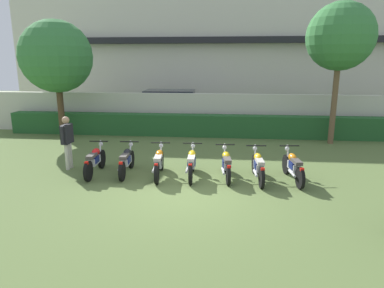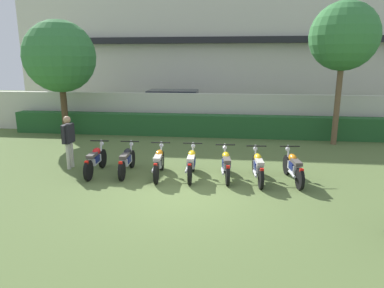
% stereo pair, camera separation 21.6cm
% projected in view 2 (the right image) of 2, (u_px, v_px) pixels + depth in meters
% --- Properties ---
extents(ground, '(60.00, 60.00, 0.00)m').
position_uv_depth(ground, '(185.00, 193.00, 9.27)').
color(ground, '#566B38').
extents(building, '(24.68, 6.50, 8.73)m').
position_uv_depth(building, '(217.00, 47.00, 23.14)').
color(building, beige).
rests_on(building, ground).
extents(compound_wall, '(23.45, 0.30, 1.93)m').
position_uv_depth(compound_wall, '(208.00, 114.00, 16.67)').
color(compound_wall, beige).
rests_on(compound_wall, ground).
extents(hedge_row, '(18.76, 0.70, 1.01)m').
position_uv_depth(hedge_row, '(207.00, 126.00, 16.11)').
color(hedge_row, '#235628').
rests_on(hedge_row, ground).
extents(parked_car, '(4.55, 2.18, 1.89)m').
position_uv_depth(parked_car, '(176.00, 107.00, 19.11)').
color(parked_car, silver).
rests_on(parked_car, ground).
extents(tree_near_inspector, '(3.16, 3.16, 5.23)m').
position_uv_depth(tree_near_inspector, '(60.00, 57.00, 15.24)').
color(tree_near_inspector, '#4C3823').
rests_on(tree_near_inspector, ground).
extents(tree_far_side, '(2.71, 2.71, 5.77)m').
position_uv_depth(tree_far_side, '(344.00, 37.00, 13.64)').
color(tree_far_side, brown).
rests_on(tree_far_side, ground).
extents(motorcycle_in_row_0, '(0.60, 1.91, 0.97)m').
position_uv_depth(motorcycle_in_row_0, '(95.00, 160.00, 10.73)').
color(motorcycle_in_row_0, black).
rests_on(motorcycle_in_row_0, ground).
extents(motorcycle_in_row_1, '(0.60, 1.87, 0.95)m').
position_uv_depth(motorcycle_in_row_1, '(127.00, 160.00, 10.73)').
color(motorcycle_in_row_1, black).
rests_on(motorcycle_in_row_1, ground).
extents(motorcycle_in_row_2, '(0.60, 1.92, 0.97)m').
position_uv_depth(motorcycle_in_row_2, '(159.00, 162.00, 10.46)').
color(motorcycle_in_row_2, black).
rests_on(motorcycle_in_row_2, ground).
extents(motorcycle_in_row_3, '(0.60, 1.87, 0.97)m').
position_uv_depth(motorcycle_in_row_3, '(191.00, 163.00, 10.40)').
color(motorcycle_in_row_3, black).
rests_on(motorcycle_in_row_3, ground).
extents(motorcycle_in_row_4, '(0.60, 1.81, 0.95)m').
position_uv_depth(motorcycle_in_row_4, '(226.00, 164.00, 10.32)').
color(motorcycle_in_row_4, black).
rests_on(motorcycle_in_row_4, ground).
extents(motorcycle_in_row_5, '(0.60, 1.91, 0.95)m').
position_uv_depth(motorcycle_in_row_5, '(258.00, 166.00, 10.09)').
color(motorcycle_in_row_5, black).
rests_on(motorcycle_in_row_5, ground).
extents(motorcycle_in_row_6, '(0.60, 1.91, 0.96)m').
position_uv_depth(motorcycle_in_row_6, '(293.00, 167.00, 10.03)').
color(motorcycle_in_row_6, black).
rests_on(motorcycle_in_row_6, ground).
extents(inspector_person, '(0.23, 0.69, 1.73)m').
position_uv_depth(inspector_person, '(68.00, 137.00, 11.17)').
color(inspector_person, beige).
rests_on(inspector_person, ground).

